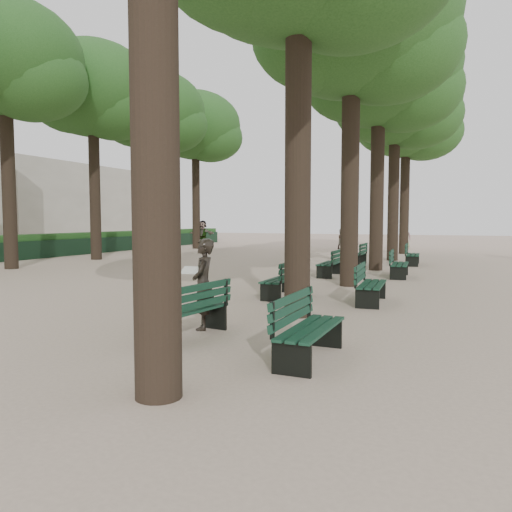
% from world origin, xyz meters
% --- Properties ---
extents(ground, '(120.00, 120.00, 0.00)m').
position_xyz_m(ground, '(0.00, 0.00, 0.00)').
color(ground, '#C4A994').
rests_on(ground, ground).
extents(tree_central_2, '(6.00, 6.00, 9.95)m').
position_xyz_m(tree_central_2, '(1.50, 8.00, 7.65)').
color(tree_central_2, '#33261C').
rests_on(tree_central_2, ground).
extents(tree_central_3, '(6.00, 6.00, 9.95)m').
position_xyz_m(tree_central_3, '(1.50, 13.00, 7.65)').
color(tree_central_3, '#33261C').
rests_on(tree_central_3, ground).
extents(tree_central_4, '(6.00, 6.00, 9.95)m').
position_xyz_m(tree_central_4, '(1.50, 18.00, 7.65)').
color(tree_central_4, '#33261C').
rests_on(tree_central_4, ground).
extents(tree_central_5, '(6.00, 6.00, 9.95)m').
position_xyz_m(tree_central_5, '(1.50, 23.00, 7.65)').
color(tree_central_5, '#33261C').
rests_on(tree_central_5, ground).
extents(tree_far_2, '(6.00, 6.00, 10.45)m').
position_xyz_m(tree_far_2, '(-12.00, 8.00, 8.14)').
color(tree_far_2, '#33261C').
rests_on(tree_far_2, ground).
extents(tree_far_3, '(6.00, 6.00, 10.45)m').
position_xyz_m(tree_far_3, '(-12.00, 13.00, 8.14)').
color(tree_far_3, '#33261C').
rests_on(tree_far_3, ground).
extents(tree_far_4, '(6.00, 6.00, 10.45)m').
position_xyz_m(tree_far_4, '(-12.00, 18.00, 8.14)').
color(tree_far_4, '#33261C').
rests_on(tree_far_4, ground).
extents(tree_far_5, '(6.00, 6.00, 10.45)m').
position_xyz_m(tree_far_5, '(-12.00, 23.00, 8.14)').
color(tree_far_5, '#33261C').
rests_on(tree_far_5, ground).
extents(bench_left_0, '(0.81, 1.86, 0.92)m').
position_xyz_m(bench_left_0, '(0.37, 0.54, 0.27)').
color(bench_left_0, black).
rests_on(bench_left_0, ground).
extents(bench_left_1, '(0.57, 1.80, 0.92)m').
position_xyz_m(bench_left_1, '(0.37, 5.25, 0.27)').
color(bench_left_1, black).
rests_on(bench_left_1, ground).
extents(bench_left_2, '(0.59, 1.81, 0.92)m').
position_xyz_m(bench_left_2, '(0.37, 10.24, 0.27)').
color(bench_left_2, black).
rests_on(bench_left_2, ground).
extents(bench_left_3, '(0.57, 1.80, 0.92)m').
position_xyz_m(bench_left_3, '(0.37, 15.16, 0.27)').
color(bench_left_3, black).
rests_on(bench_left_3, ground).
extents(bench_right_0, '(0.60, 1.81, 0.92)m').
position_xyz_m(bench_right_0, '(2.63, 0.05, 0.27)').
color(bench_right_0, black).
rests_on(bench_right_0, ground).
extents(bench_right_1, '(0.67, 1.83, 0.92)m').
position_xyz_m(bench_right_1, '(2.63, 5.16, 0.27)').
color(bench_right_1, black).
rests_on(bench_right_1, ground).
extents(bench_right_2, '(0.68, 1.83, 0.92)m').
position_xyz_m(bench_right_2, '(2.63, 10.82, 0.27)').
color(bench_right_2, black).
rests_on(bench_right_2, ground).
extents(bench_right_3, '(0.67, 1.83, 0.92)m').
position_xyz_m(bench_right_3, '(2.63, 15.73, 0.27)').
color(bench_right_3, black).
rests_on(bench_right_3, ground).
extents(man_with_map, '(0.68, 0.72, 1.62)m').
position_xyz_m(man_with_map, '(0.32, 1.22, 0.81)').
color(man_with_map, black).
rests_on(man_with_map, ground).
extents(pedestrian_a, '(0.82, 0.88, 1.77)m').
position_xyz_m(pedestrian_a, '(-2.68, 26.23, 0.88)').
color(pedestrian_a, '#262628').
rests_on(pedestrian_a, ground).
extents(pedestrian_d, '(0.80, 0.58, 1.52)m').
position_xyz_m(pedestrian_d, '(1.04, 28.60, 0.76)').
color(pedestrian_d, '#262628').
rests_on(pedestrian_d, ground).
extents(pedestrian_e, '(1.79, 0.53, 1.90)m').
position_xyz_m(pedestrian_e, '(-11.82, 23.54, 0.95)').
color(pedestrian_e, '#262628').
rests_on(pedestrian_e, ground).
extents(fence, '(0.08, 42.00, 0.90)m').
position_xyz_m(fence, '(-15.00, 11.00, 0.45)').
color(fence, black).
rests_on(fence, ground).
extents(hedge, '(1.20, 42.00, 1.20)m').
position_xyz_m(hedge, '(-15.70, 11.00, 0.60)').
color(hedge, '#1B4A19').
rests_on(hedge, ground).
extents(building_far, '(12.00, 16.00, 7.00)m').
position_xyz_m(building_far, '(-33.00, 30.00, 3.50)').
color(building_far, '#B7B2A3').
rests_on(building_far, ground).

